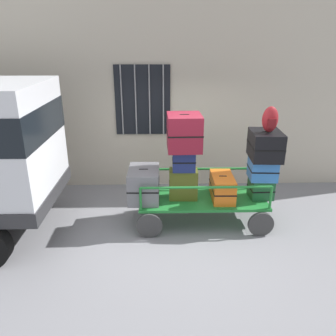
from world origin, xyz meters
TOP-DOWN VIEW (x-y plane):
  - ground_plane at (0.00, 0.00)m, footprint 40.00×40.00m
  - building_wall at (-0.00, 2.20)m, footprint 12.00×0.37m
  - luggage_cart at (0.33, 0.24)m, footprint 2.39×1.05m
  - cart_railing at (0.33, 0.24)m, footprint 2.27×0.91m
  - suitcase_left_bottom at (-0.75, 0.27)m, footprint 0.56×0.79m
  - suitcase_midleft_bottom at (-0.03, 0.27)m, footprint 0.53×0.34m
  - suitcase_midleft_middle at (-0.03, 0.23)m, footprint 0.41×0.31m
  - suitcase_midleft_top at (-0.03, 0.27)m, footprint 0.60×0.66m
  - suitcase_center_bottom at (0.68, 0.26)m, footprint 0.41×0.78m
  - suitcase_midright_bottom at (1.40, 0.26)m, footprint 0.43×0.40m
  - suitcase_midright_middle at (1.40, 0.28)m, footprint 0.51×0.49m
  - suitcase_midright_top at (1.40, 0.26)m, footprint 0.57×0.72m
  - backpack at (1.41, 0.19)m, footprint 0.27×0.22m

SIDE VIEW (x-z plane):
  - ground_plane at x=0.00m, z-range 0.00..0.00m
  - luggage_cart at x=0.33m, z-range 0.15..0.65m
  - suitcase_midright_bottom at x=1.40m, z-range 0.50..0.87m
  - suitcase_center_bottom at x=0.68m, z-range 0.50..0.93m
  - suitcase_midleft_bottom at x=-0.03m, z-range 0.50..1.06m
  - suitcase_left_bottom at x=-0.75m, z-range 0.50..1.08m
  - cart_railing at x=0.33m, z-range 0.64..1.07m
  - suitcase_midright_middle at x=1.40m, z-range 0.87..1.26m
  - suitcase_midleft_middle at x=-0.03m, z-range 1.06..1.44m
  - suitcase_midright_top at x=1.40m, z-range 1.26..1.76m
  - suitcase_midleft_top at x=-0.03m, z-range 1.44..2.06m
  - backpack at x=1.41m, z-range 1.76..2.20m
  - building_wall at x=0.00m, z-range 0.00..5.00m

